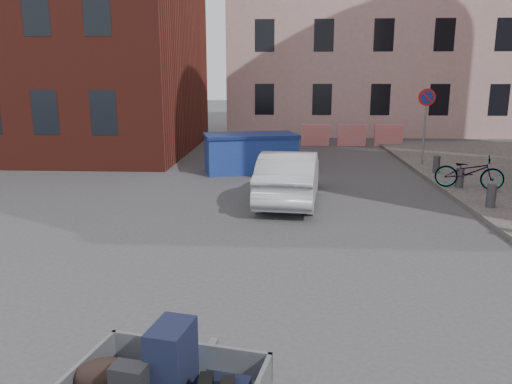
{
  "coord_description": "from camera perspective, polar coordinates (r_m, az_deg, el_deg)",
  "views": [
    {
      "loc": [
        1.0,
        -8.49,
        3.19
      ],
      "look_at": [
        0.51,
        0.48,
        1.1
      ],
      "focal_mm": 35.0,
      "sensor_mm": 36.0,
      "label": 1
    }
  ],
  "objects": [
    {
      "name": "bicycle",
      "position": [
        15.12,
        23.19,
        2.15
      ],
      "size": [
        1.91,
        1.16,
        0.95
      ],
      "primitive_type": "imported",
      "rotation": [
        0.0,
        0.0,
        1.26
      ],
      "color": "black",
      "rests_on": "sidewalk"
    },
    {
      "name": "ground",
      "position": [
        9.13,
        -3.4,
        -7.39
      ],
      "size": [
        120.0,
        120.0,
        0.0
      ],
      "primitive_type": "plane",
      "color": "#38383A",
      "rests_on": "ground"
    },
    {
      "name": "silver_car",
      "position": [
        12.92,
        3.85,
        1.8
      ],
      "size": [
        1.79,
        4.14,
        1.33
      ],
      "primitive_type": "imported",
      "rotation": [
        0.0,
        0.0,
        3.04
      ],
      "color": "#A3A5AA",
      "rests_on": "ground"
    },
    {
      "name": "no_parking_sign",
      "position": [
        18.69,
        18.86,
        8.81
      ],
      "size": [
        0.6,
        0.09,
        2.65
      ],
      "color": "gray",
      "rests_on": "sidewalk"
    },
    {
      "name": "building_pink",
      "position": [
        31.13,
        13.13,
        19.82
      ],
      "size": [
        16.0,
        8.0,
        14.0
      ],
      "primitive_type": "cube",
      "color": "#BD9891",
      "rests_on": "ground"
    },
    {
      "name": "barriers",
      "position": [
        23.86,
        10.88,
        6.4
      ],
      "size": [
        4.7,
        0.18,
        1.0
      ],
      "color": "red",
      "rests_on": "ground"
    },
    {
      "name": "dumpster",
      "position": [
        17.0,
        -0.63,
        4.52
      ],
      "size": [
        3.39,
        2.32,
        1.29
      ],
      "rotation": [
        0.0,
        0.0,
        0.25
      ],
      "color": "#203A98",
      "rests_on": "ground"
    },
    {
      "name": "bollards",
      "position": [
        13.2,
        25.3,
        -0.4
      ],
      "size": [
        0.22,
        9.02,
        0.55
      ],
      "color": "#3A3A3D",
      "rests_on": "sidewalk"
    }
  ]
}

